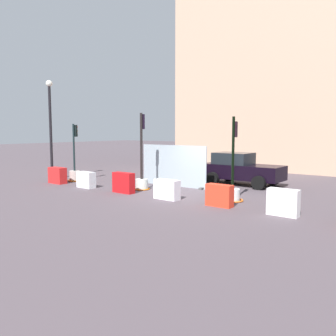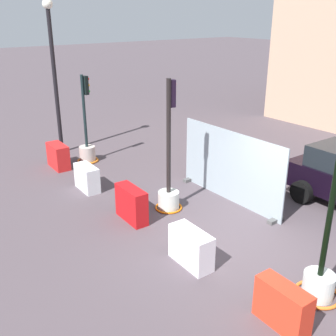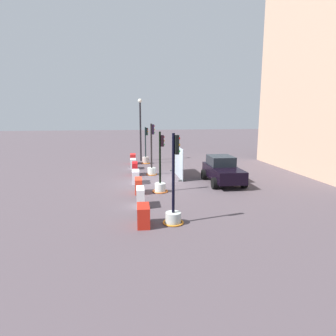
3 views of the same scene
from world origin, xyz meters
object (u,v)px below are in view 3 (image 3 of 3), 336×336
traffic_light_2 (160,182)px  construction_barrier_3 (136,177)px  construction_barrier_2 (135,169)px  traffic_light_3 (173,208)px  traffic_light_1 (152,165)px  car_black_sedan (222,170)px  street_lamp_post (140,123)px  construction_barrier_0 (133,159)px  construction_barrier_6 (143,216)px  construction_barrier_5 (140,197)px  construction_barrier_4 (139,186)px  traffic_light_0 (146,157)px  construction_barrier_1 (133,164)px

traffic_light_2 → construction_barrier_3: traffic_light_2 is taller
construction_barrier_2 → construction_barrier_3: size_ratio=1.00×
traffic_light_2 → traffic_light_3: size_ratio=0.93×
traffic_light_1 → car_black_sedan: (3.14, 4.11, 0.10)m
construction_barrier_3 → street_lamp_post: bearing=174.5°
traffic_light_2 → construction_barrier_0: size_ratio=3.11×
traffic_light_3 → construction_barrier_6: size_ratio=3.55×
traffic_light_3 → construction_barrier_6: 1.21m
construction_barrier_3 → construction_barrier_5: construction_barrier_5 is taller
construction_barrier_4 → construction_barrier_5: (2.36, -0.03, 0.04)m
traffic_light_0 → traffic_light_1: (4.80, 0.06, 0.14)m
traffic_light_2 → construction_barrier_5: size_ratio=3.24×
street_lamp_post → construction_barrier_5: bearing=-3.5°
construction_barrier_1 → street_lamp_post: bearing=167.8°
construction_barrier_1 → construction_barrier_4: (7.27, 0.05, 0.02)m
traffic_light_3 → construction_barrier_4: size_ratio=3.49×
construction_barrier_3 → car_black_sedan: car_black_sedan is taller
traffic_light_0 → car_black_sedan: (7.95, 4.17, 0.24)m
construction_barrier_4 → street_lamp_post: (-11.14, 0.79, 2.98)m
construction_barrier_3 → construction_barrier_6: 7.15m
construction_barrier_0 → construction_barrier_2: bearing=-0.2°
construction_barrier_2 → construction_barrier_1: bearing=-178.9°
traffic_light_2 → construction_barrier_2: traffic_light_2 is taller
traffic_light_2 → construction_barrier_0: 9.61m
construction_barrier_4 → construction_barrier_5: bearing=-0.8°
traffic_light_0 → construction_barrier_3: (7.20, -1.17, -0.18)m
construction_barrier_4 → construction_barrier_5: size_ratio=0.99×
construction_barrier_2 → construction_barrier_4: construction_barrier_2 is taller
construction_barrier_2 → traffic_light_2: bearing=14.2°
construction_barrier_1 → traffic_light_3: bearing=5.6°
traffic_light_0 → construction_barrier_2: bearing=-13.3°
construction_barrier_5 → construction_barrier_3: bearing=-179.7°
construction_barrier_5 → traffic_light_0: bearing=174.5°
construction_barrier_0 → traffic_light_3: bearing=4.4°
traffic_light_0 → traffic_light_1: traffic_light_1 is taller
construction_barrier_2 → construction_barrier_4: bearing=0.1°
street_lamp_post → construction_barrier_3: bearing=-5.5°
construction_barrier_4 → construction_barrier_6: size_ratio=1.02×
construction_barrier_3 → traffic_light_2: bearing=28.6°
traffic_light_2 → construction_barrier_4: bearing=-86.9°
traffic_light_3 → construction_barrier_0: (-14.34, -1.11, -0.21)m
car_black_sedan → street_lamp_post: (-9.53, -4.49, 2.58)m
construction_barrier_0 → car_black_sedan: bearing=33.4°
construction_barrier_4 → construction_barrier_6: construction_barrier_4 is taller
traffic_light_0 → street_lamp_post: 3.24m
traffic_light_1 → construction_barrier_1: size_ratio=3.60×
car_black_sedan → construction_barrier_2: bearing=-121.2°
traffic_light_2 → construction_barrier_6: (4.86, -1.26, -0.15)m
construction_barrier_2 → traffic_light_1: bearing=87.1°
street_lamp_post → construction_barrier_0: bearing=-26.7°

